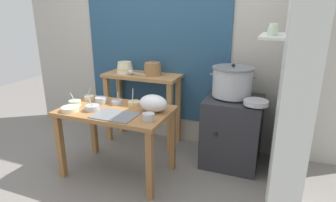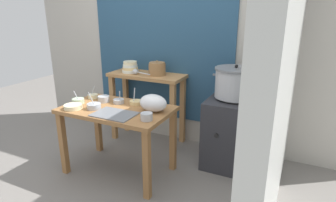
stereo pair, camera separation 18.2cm
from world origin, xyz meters
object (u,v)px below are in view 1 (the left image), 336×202
bowl_stack_enamel (125,68)px  serving_tray (115,116)px  steamer_pot (232,81)px  prep_bowl_0 (117,102)px  prep_bowl_5 (71,109)px  prep_bowl_1 (92,108)px  prep_bowl_4 (101,100)px  wide_pan (256,103)px  prep_bowl_6 (75,103)px  clay_pot (153,69)px  ladle (131,72)px  prep_bowl_3 (134,103)px  back_shelf_table (142,91)px  prep_bowl_2 (89,98)px  plastic_bag (153,103)px  prep_table (116,119)px  stove_block (232,131)px  prep_bowl_7 (148,117)px

bowl_stack_enamel → serving_tray: (0.43, -0.96, -0.24)m
steamer_pot → prep_bowl_0: (-1.09, -0.55, -0.19)m
steamer_pot → prep_bowl_5: size_ratio=2.72×
prep_bowl_1 → prep_bowl_4: size_ratio=1.38×
bowl_stack_enamel → wide_pan: bearing=-11.0°
wide_pan → prep_bowl_6: size_ratio=1.72×
steamer_pot → clay_pot: 0.99m
prep_bowl_5 → steamer_pot: bearing=32.7°
ladle → prep_bowl_3: bearing=-59.0°
prep_bowl_0 → prep_bowl_5: 0.46m
back_shelf_table → clay_pot: (0.15, 0.00, 0.30)m
serving_tray → prep_bowl_2: (-0.53, 0.33, 0.02)m
bowl_stack_enamel → ladle: bearing=-30.1°
serving_tray → prep_bowl_5: size_ratio=2.23×
prep_bowl_3 → plastic_bag: bearing=-21.5°
prep_bowl_3 → prep_table: bearing=-123.3°
steamer_pot → prep_bowl_5: steamer_pot is taller
steamer_pot → prep_bowl_5: bearing=-147.3°
plastic_bag → ladle: bearing=132.5°
ladle → wide_pan: bearing=-9.1°
back_shelf_table → plastic_bag: back_shelf_table is taller
clay_pot → prep_bowl_2: size_ratio=1.52×
stove_block → prep_bowl_0: size_ratio=5.61×
prep_bowl_1 → stove_block: bearing=32.1°
stove_block → steamer_pot: bearing=153.4°
steamer_pot → clay_pot: steamer_pot is taller
serving_tray → prep_bowl_3: prep_bowl_3 is taller
prep_bowl_5 → prep_bowl_6: bearing=116.1°
plastic_bag → prep_bowl_7: bearing=-76.0°
prep_bowl_0 → prep_bowl_4: 0.18m
bowl_stack_enamel → prep_bowl_2: bearing=-98.8°
prep_bowl_6 → serving_tray: bearing=-12.3°
prep_bowl_2 → prep_bowl_6: 0.21m
clay_pot → prep_bowl_5: 1.12m
bowl_stack_enamel → prep_bowl_0: size_ratio=1.49×
ladle → back_shelf_table: bearing=42.0°
steamer_pot → prep_bowl_2: bearing=-159.9°
back_shelf_table → prep_bowl_5: back_shelf_table is taller
bowl_stack_enamel → ladle: 0.16m
prep_bowl_2 → prep_bowl_4: 0.20m
prep_bowl_4 → prep_bowl_7: (0.68, -0.26, 0.00)m
prep_bowl_1 → prep_bowl_3: 0.43m
prep_table → prep_bowl_0: size_ratio=7.92×
serving_tray → prep_bowl_6: (-0.55, 0.12, 0.02)m
wide_pan → prep_bowl_0: (-1.37, -0.34, -0.06)m
prep_table → stove_block: stove_block is taller
prep_table → prep_bowl_3: prep_bowl_3 is taller
prep_table → plastic_bag: 0.43m
prep_bowl_0 → prep_bowl_1: bearing=-115.5°
ladle → prep_bowl_5: (-0.18, -0.92, -0.19)m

